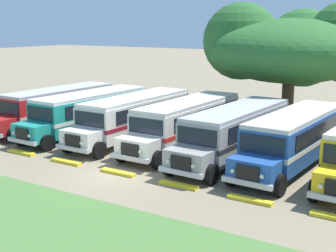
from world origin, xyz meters
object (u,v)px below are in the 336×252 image
object	(u,v)px
parked_bus_slot_2	(134,115)
parked_bus_slot_3	(186,121)
parked_bus_slot_4	(236,130)
parked_bus_slot_1	(89,111)
broad_shade_tree	(294,47)
parked_bus_slot_5	(295,136)
parked_bus_slot_0	(57,106)

from	to	relation	value
parked_bus_slot_2	parked_bus_slot_3	world-z (taller)	same
parked_bus_slot_3	parked_bus_slot_4	world-z (taller)	same
parked_bus_slot_1	parked_bus_slot_2	xyz separation A→B (m)	(3.56, 0.33, 0.00)
parked_bus_slot_2	parked_bus_slot_1	bearing A→B (deg)	-84.14
parked_bus_slot_2	broad_shade_tree	world-z (taller)	broad_shade_tree
parked_bus_slot_5	parked_bus_slot_4	bearing A→B (deg)	-82.75
parked_bus_slot_0	broad_shade_tree	distance (m)	18.38
parked_bus_slot_5	broad_shade_tree	size ratio (longest dim) A/B	0.82
parked_bus_slot_5	broad_shade_tree	bearing A→B (deg)	-158.44
parked_bus_slot_3	parked_bus_slot_4	size ratio (longest dim) A/B	1.00
parked_bus_slot_4	broad_shade_tree	xyz separation A→B (m)	(-0.62, 11.94, 4.10)
parked_bus_slot_2	parked_bus_slot_5	distance (m)	10.76
parked_bus_slot_0	parked_bus_slot_4	distance (m)	14.38
parked_bus_slot_1	parked_bus_slot_4	xyz separation A→B (m)	(11.03, -0.16, 0.00)
parked_bus_slot_0	broad_shade_tree	xyz separation A→B (m)	(13.75, 11.49, 4.10)
broad_shade_tree	parked_bus_slot_0	bearing A→B (deg)	-140.13
parked_bus_slot_5	parked_bus_slot_2	bearing A→B (deg)	-88.29
parked_bus_slot_0	parked_bus_slot_3	world-z (taller)	same
broad_shade_tree	parked_bus_slot_5	bearing A→B (deg)	-71.48
parked_bus_slot_1	parked_bus_slot_4	world-z (taller)	same
parked_bus_slot_1	broad_shade_tree	size ratio (longest dim) A/B	0.82
parked_bus_slot_3	parked_bus_slot_5	bearing A→B (deg)	87.24
parked_bus_slot_4	parked_bus_slot_0	bearing A→B (deg)	-89.44
parked_bus_slot_4	parked_bus_slot_5	world-z (taller)	same
parked_bus_slot_1	broad_shade_tree	bearing A→B (deg)	140.62
parked_bus_slot_0	parked_bus_slot_1	world-z (taller)	same
parked_bus_slot_1	broad_shade_tree	world-z (taller)	broad_shade_tree
broad_shade_tree	parked_bus_slot_2	bearing A→B (deg)	-120.88
parked_bus_slot_0	parked_bus_slot_2	xyz separation A→B (m)	(6.91, 0.04, 0.00)
parked_bus_slot_0	broad_shade_tree	size ratio (longest dim) A/B	0.82
parked_bus_slot_0	parked_bus_slot_5	bearing A→B (deg)	91.06
parked_bus_slot_2	parked_bus_slot_4	size ratio (longest dim) A/B	1.00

